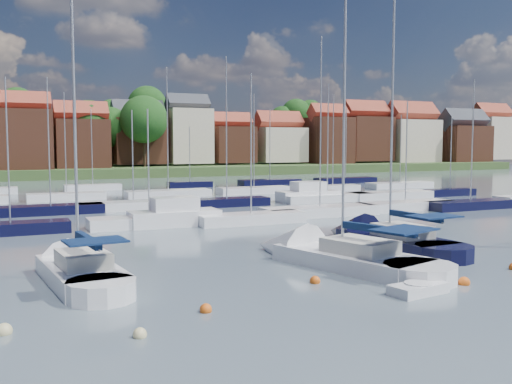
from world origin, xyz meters
name	(u,v)px	position (x,y,z in m)	size (l,w,h in m)	color
ground	(170,200)	(0.00, 40.00, 0.00)	(260.00, 260.00, 0.00)	#475660
sailboat_left	(75,270)	(-14.54, 5.16, 0.36)	(4.00, 11.16, 14.88)	white
sailboat_centre	(325,256)	(-1.74, 3.25, 0.35)	(6.99, 13.45, 17.60)	white
sailboat_navy	(379,239)	(4.08, 6.40, 0.35)	(4.06, 12.44, 16.94)	black
tender	(418,289)	(-1.56, -4.04, 0.22)	(2.76, 1.59, 0.56)	white
buoy_a	(4,334)	(-17.72, -2.38, 0.00)	(0.55, 0.55, 0.55)	beige
buoy_b	(206,312)	(-10.70, -2.81, 0.00)	(0.47, 0.47, 0.47)	#D85914
buoy_c	(315,283)	(-4.61, -0.58, 0.00)	(0.49, 0.49, 0.49)	#D85914
buoy_d	(464,285)	(1.44, -3.62, 0.00)	(0.53, 0.53, 0.53)	#D85914
buoy_e	(390,242)	(5.54, 7.09, 0.00)	(0.43, 0.43, 0.43)	#D85914
buoy_g	(140,337)	(-13.63, -4.61, 0.00)	(0.47, 0.47, 0.47)	beige
marina_field	(200,199)	(1.91, 35.15, 0.43)	(79.62, 41.41, 15.93)	white
far_shore_town	(82,151)	(2.23, 132.67, 4.61)	(212.46, 90.00, 22.27)	#3A4C26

